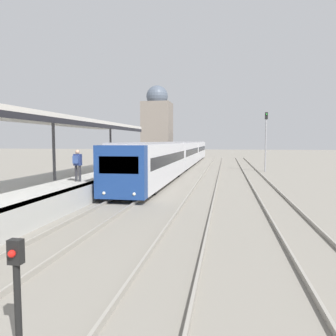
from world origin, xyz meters
The scene contains 6 objects.
platform_canopy centered at (-4.05, 15.60, 4.20)m, with size 4.00×22.16×3.34m.
person_on_platform centered at (-2.57, 15.23, 1.97)m, with size 0.40×0.40×1.66m.
train_near centered at (0.00, 37.28, 1.68)m, with size 2.58×45.93×3.03m.
signal_post_near centered at (2.13, 3.36, 1.07)m, with size 0.20×0.21×1.71m.
signal_mast_far centered at (9.05, 33.60, 3.69)m, with size 0.28×0.29×5.99m.
distant_domed_building centered at (-6.99, 56.45, 6.05)m, with size 4.93×4.93×12.83m.
Camera 1 is at (5.09, -0.77, 3.12)m, focal length 35.00 mm.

